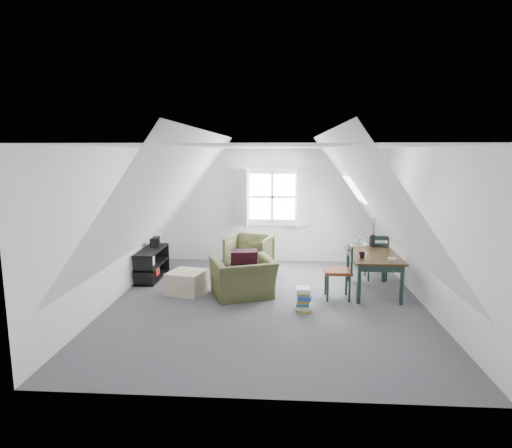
# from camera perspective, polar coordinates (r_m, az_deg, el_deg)

# --- Properties ---
(floor) EXTENTS (5.50, 5.50, 0.00)m
(floor) POSITION_cam_1_polar(r_m,az_deg,el_deg) (7.06, 1.51, -10.46)
(floor) COLOR #4D4E53
(floor) RESTS_ON ground
(ceiling) EXTENTS (5.50, 5.50, 0.00)m
(ceiling) POSITION_cam_1_polar(r_m,az_deg,el_deg) (6.64, 1.61, 10.27)
(ceiling) COLOR white
(ceiling) RESTS_ON wall_back
(wall_back) EXTENTS (5.00, 0.00, 5.00)m
(wall_back) POSITION_cam_1_polar(r_m,az_deg,el_deg) (9.46, 2.17, 2.46)
(wall_back) COLOR white
(wall_back) RESTS_ON ground
(wall_front) EXTENTS (5.00, 0.00, 5.00)m
(wall_front) POSITION_cam_1_polar(r_m,az_deg,el_deg) (4.06, 0.11, -7.15)
(wall_front) COLOR white
(wall_front) RESTS_ON ground
(wall_left) EXTENTS (0.00, 5.50, 5.50)m
(wall_left) POSITION_cam_1_polar(r_m,az_deg,el_deg) (7.27, -18.55, -0.18)
(wall_left) COLOR white
(wall_left) RESTS_ON ground
(wall_right) EXTENTS (0.00, 5.50, 5.50)m
(wall_right) POSITION_cam_1_polar(r_m,az_deg,el_deg) (7.10, 22.15, -0.62)
(wall_right) COLOR white
(wall_right) RESTS_ON ground
(slope_left) EXTENTS (3.19, 5.50, 4.48)m
(slope_left) POSITION_cam_1_polar(r_m,az_deg,el_deg) (6.90, -11.43, 4.03)
(slope_left) COLOR white
(slope_left) RESTS_ON wall_left
(slope_right) EXTENTS (3.19, 5.50, 4.48)m
(slope_right) POSITION_cam_1_polar(r_m,az_deg,el_deg) (6.79, 14.79, 3.81)
(slope_right) COLOR white
(slope_right) RESTS_ON wall_right
(dormer_window) EXTENTS (1.71, 0.35, 1.30)m
(dormer_window) POSITION_cam_1_polar(r_m,az_deg,el_deg) (9.36, 2.17, 3.62)
(dormer_window) COLOR white
(dormer_window) RESTS_ON wall_back
(skylight) EXTENTS (0.35, 0.75, 0.47)m
(skylight) POSITION_cam_1_polar(r_m,az_deg,el_deg) (8.07, 13.03, 4.53)
(skylight) COLOR white
(skylight) RESTS_ON slope_right
(armchair_near) EXTENTS (1.24, 1.17, 0.65)m
(armchair_near) POSITION_cam_1_polar(r_m,az_deg,el_deg) (7.37, -1.73, -9.60)
(armchair_near) COLOR #434829
(armchair_near) RESTS_ON floor
(armchair_far) EXTENTS (1.02, 1.04, 0.78)m
(armchair_far) POSITION_cam_1_polar(r_m,az_deg,el_deg) (8.72, -0.89, -6.53)
(armchair_far) COLOR #434829
(armchair_far) RESTS_ON floor
(throw_pillow) EXTENTS (0.49, 0.34, 0.47)m
(throw_pillow) POSITION_cam_1_polar(r_m,az_deg,el_deg) (7.35, -1.65, -5.06)
(throw_pillow) COLOR #360E1B
(throw_pillow) RESTS_ON armchair_near
(ottoman) EXTENTS (0.70, 0.70, 0.38)m
(ottoman) POSITION_cam_1_polar(r_m,az_deg,el_deg) (7.57, -9.19, -7.66)
(ottoman) COLOR tan
(ottoman) RESTS_ON floor
(dining_table) EXTENTS (0.82, 1.37, 0.68)m
(dining_table) POSITION_cam_1_polar(r_m,az_deg,el_deg) (7.69, 15.36, -4.52)
(dining_table) COLOR #301F0C
(dining_table) RESTS_ON floor
(demijohn) EXTENTS (0.22, 0.22, 0.30)m
(demijohn) POSITION_cam_1_polar(r_m,az_deg,el_deg) (8.04, 13.74, -2.27)
(demijohn) COLOR silver
(demijohn) RESTS_ON dining_table
(vase_twigs) EXTENTS (0.07, 0.08, 0.58)m
(vase_twigs) POSITION_cam_1_polar(r_m,az_deg,el_deg) (8.18, 15.35, -2.10)
(vase_twigs) COLOR black
(vase_twigs) RESTS_ON dining_table
(cup) EXTENTS (0.13, 0.13, 0.10)m
(cup) POSITION_cam_1_polar(r_m,az_deg,el_deg) (7.33, 13.94, -4.42)
(cup) COLOR black
(cup) RESTS_ON dining_table
(paper_box) EXTENTS (0.15, 0.12, 0.04)m
(paper_box) POSITION_cam_1_polar(r_m,az_deg,el_deg) (7.28, 17.65, -4.51)
(paper_box) COLOR white
(paper_box) RESTS_ON dining_table
(dining_chair_far) EXTENTS (0.41, 0.41, 0.88)m
(dining_chair_far) POSITION_cam_1_polar(r_m,az_deg,el_deg) (8.50, 15.80, -4.12)
(dining_chair_far) COLOR #5B2B16
(dining_chair_far) RESTS_ON floor
(dining_chair_near) EXTENTS (0.44, 0.44, 0.93)m
(dining_chair_near) POSITION_cam_1_polar(r_m,az_deg,el_deg) (7.27, 11.14, -6.06)
(dining_chair_near) COLOR #5B2B16
(dining_chair_near) RESTS_ON floor
(media_shelf) EXTENTS (0.37, 1.12, 0.58)m
(media_shelf) POSITION_cam_1_polar(r_m,az_deg,el_deg) (8.52, -13.76, -5.39)
(media_shelf) COLOR black
(media_shelf) RESTS_ON floor
(electronics_box) EXTENTS (0.21, 0.27, 0.20)m
(electronics_box) POSITION_cam_1_polar(r_m,az_deg,el_deg) (8.70, -13.30, -2.37)
(electronics_box) COLOR black
(electronics_box) RESTS_ON media_shelf
(magazine_stack) EXTENTS (0.27, 0.32, 0.36)m
(magazine_stack) POSITION_cam_1_polar(r_m,az_deg,el_deg) (6.72, 6.36, -9.94)
(magazine_stack) COLOR #B29933
(magazine_stack) RESTS_ON floor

